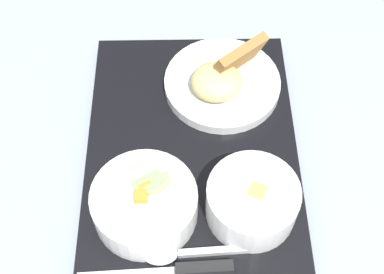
% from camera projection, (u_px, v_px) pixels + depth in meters
% --- Properties ---
extents(ground_plane, '(4.00, 4.00, 0.00)m').
position_uv_depth(ground_plane, '(192.00, 155.00, 0.79)').
color(ground_plane, '#99A3AD').
extents(serving_tray, '(0.48, 0.37, 0.02)m').
position_uv_depth(serving_tray, '(192.00, 152.00, 0.79)').
color(serving_tray, black).
rests_on(serving_tray, ground_plane).
extents(bowl_salad, '(0.14, 0.14, 0.06)m').
position_uv_depth(bowl_salad, '(145.00, 203.00, 0.70)').
color(bowl_salad, white).
rests_on(bowl_salad, serving_tray).
extents(bowl_soup, '(0.12, 0.12, 0.06)m').
position_uv_depth(bowl_soup, '(252.00, 200.00, 0.69)').
color(bowl_soup, white).
rests_on(bowl_soup, serving_tray).
extents(plate_main, '(0.18, 0.18, 0.09)m').
position_uv_depth(plate_main, '(222.00, 80.00, 0.82)').
color(plate_main, white).
rests_on(plate_main, serving_tray).
extents(knife, '(0.03, 0.20, 0.01)m').
position_uv_depth(knife, '(186.00, 270.00, 0.67)').
color(knife, silver).
rests_on(knife, serving_tray).
extents(spoon, '(0.03, 0.15, 0.01)m').
position_uv_depth(spoon, '(184.00, 253.00, 0.68)').
color(spoon, silver).
rests_on(spoon, serving_tray).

